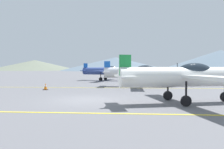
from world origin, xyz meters
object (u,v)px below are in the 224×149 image
Objects in this scene: airplane_near at (185,76)px; airplane_mid at (140,72)px; airplane_far at (106,71)px; traffic_cone_front at (46,87)px.

airplane_near and airplane_mid have the same top height.
airplane_near is 21.24m from airplane_far.
airplane_near is 1.00× the size of airplane_far.
airplane_far is (-4.41, 9.98, 0.00)m from airplane_mid.
traffic_cone_front is at bearing -105.39° from airplane_far.
airplane_far is at bearing 74.61° from traffic_cone_front.
traffic_cone_front is at bearing -154.09° from airplane_mid.
traffic_cone_front is at bearing 148.20° from airplane_near.
airplane_near is at bearing -72.74° from airplane_far.
airplane_far is at bearing 107.26° from airplane_near.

